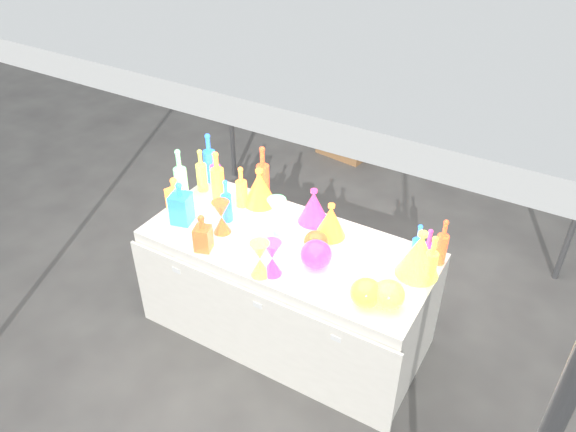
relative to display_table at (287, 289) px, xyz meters
The scene contains 31 objects.
ground 0.37m from the display_table, 90.00° to the left, with size 80.00×80.00×0.00m, color slate.
display_table is the anchor object (origin of this frame).
cardboard_box_closed 2.60m from the display_table, 106.95° to the left, with size 0.51×0.37×0.37m, color #AE7C4E.
cardboard_box_flat 3.03m from the display_table, 83.62° to the left, with size 0.63×0.45×0.05m, color #AE7C4E.
bottle_0 0.89m from the display_table, 162.79° to the left, with size 0.09×0.09×0.35m, color red, non-canonical shape.
bottle_1 1.08m from the display_table, 157.08° to the left, with size 0.09×0.09×0.37m, color green, non-canonical shape.
bottle_2 0.79m from the display_table, 138.27° to the left, with size 0.09×0.09×0.39m, color orange, non-canonical shape.
bottle_3 0.95m from the display_table, 158.95° to the left, with size 0.08×0.08×0.30m, color #1B57A0, non-canonical shape.
bottle_4 1.01m from the display_table, 164.39° to the left, with size 0.07×0.07×0.32m, color #11606E, non-canonical shape.
bottle_5 1.03m from the display_table, behind, with size 0.09×0.09×0.40m, color #C62799, non-canonical shape.
bottle_6 0.74m from the display_table, 156.59° to the left, with size 0.08×0.08×0.30m, color red, non-canonical shape.
bottle_7 0.70m from the display_table, behind, with size 0.07×0.07×0.30m, color green, non-canonical shape.
decanter_0 0.96m from the display_table, behind, with size 0.10×0.10×0.25m, color red, non-canonical shape.
decanter_1 0.71m from the display_table, 143.36° to the right, with size 0.10×0.10×0.25m, color orange, non-canonical shape.
decanter_2 0.88m from the display_table, 168.42° to the right, with size 0.12×0.12×0.29m, color green, non-canonical shape.
hourglass_0 0.65m from the display_table, 165.88° to the right, with size 0.11×0.11×0.22m, color orange, non-canonical shape.
hourglass_1 0.57m from the display_table, 76.31° to the right, with size 0.11×0.11×0.22m, color #1B57A0, non-canonical shape.
hourglass_2 0.59m from the display_table, 87.45° to the right, with size 0.11×0.11×0.23m, color #11606E, non-canonical shape.
hourglass_3 0.52m from the display_table, 147.20° to the left, with size 0.12×0.12×0.24m, color #C62799, non-canonical shape.
globe_0 0.81m from the display_table, 20.90° to the right, with size 0.17×0.17×0.14m, color red, non-canonical shape.
globe_1 0.88m from the display_table, 14.90° to the right, with size 0.18×0.18×0.14m, color #11606E, non-canonical shape.
globe_2 0.47m from the display_table, ahead, with size 0.15×0.15×0.12m, color orange, non-canonical shape.
globe_3 0.52m from the display_table, 20.96° to the right, with size 0.18×0.18×0.15m, color #1B57A0, non-canonical shape.
lampshade_0 0.70m from the display_table, 143.11° to the left, with size 0.22×0.22×0.26m, color yellow, non-canonical shape.
lampshade_1 0.57m from the display_table, 47.71° to the left, with size 0.19×0.19×0.23m, color yellow, non-canonical shape.
lampshade_2 0.57m from the display_table, 85.34° to the left, with size 0.20×0.20×0.24m, color #1B57A0, non-canonical shape.
lampshade_3 0.95m from the display_table, ahead, with size 0.25×0.25×0.29m, color #11606E, non-canonical shape.
bottle_8 0.93m from the display_table, 14.65° to the left, with size 0.07×0.07×0.29m, color green, non-canonical shape.
bottle_9 1.05m from the display_table, 19.01° to the left, with size 0.07×0.07×0.30m, color orange, non-canonical shape.
bottle_10 0.98m from the display_table, 12.79° to the left, with size 0.07×0.07×0.29m, color #1B57A0, non-canonical shape.
bottle_11 1.02m from the display_table, ahead, with size 0.07×0.07×0.32m, color #11606E, non-canonical shape.
Camera 1 is at (1.39, -2.35, 2.87)m, focal length 35.00 mm.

